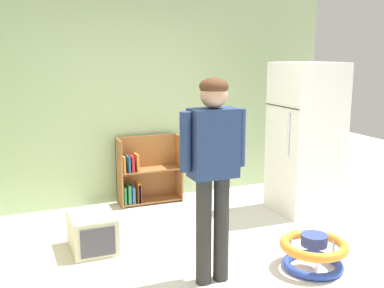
# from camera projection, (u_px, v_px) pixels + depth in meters

# --- Properties ---
(ground_plane) EXTENTS (12.00, 12.00, 0.00)m
(ground_plane) POSITION_uv_depth(u_px,v_px,m) (224.00, 275.00, 4.01)
(ground_plane) COLOR silver
(ground_plane) RESTS_ON ground
(back_wall) EXTENTS (5.20, 0.06, 2.70)m
(back_wall) POSITION_uv_depth(u_px,v_px,m) (143.00, 96.00, 5.85)
(back_wall) COLOR #A1B986
(back_wall) RESTS_ON ground
(refrigerator) EXTENTS (0.73, 0.68, 1.78)m
(refrigerator) POSITION_uv_depth(u_px,v_px,m) (306.00, 138.00, 5.50)
(refrigerator) COLOR white
(refrigerator) RESTS_ON ground
(bookshelf) EXTENTS (0.80, 0.28, 0.85)m
(bookshelf) POSITION_uv_depth(u_px,v_px,m) (145.00, 175.00, 5.86)
(bookshelf) COLOR #985F32
(bookshelf) RESTS_ON ground
(standing_person) EXTENTS (0.57, 0.23, 1.71)m
(standing_person) POSITION_uv_depth(u_px,v_px,m) (213.00, 161.00, 3.70)
(standing_person) COLOR #2A2A28
(standing_person) RESTS_ON ground
(baby_walker) EXTENTS (0.60, 0.60, 0.32)m
(baby_walker) POSITION_uv_depth(u_px,v_px,m) (314.00, 252.00, 4.10)
(baby_walker) COLOR #2E4CBA
(baby_walker) RESTS_ON ground
(pet_carrier) EXTENTS (0.42, 0.55, 0.36)m
(pet_carrier) POSITION_uv_depth(u_px,v_px,m) (92.00, 232.00, 4.49)
(pet_carrier) COLOR beige
(pet_carrier) RESTS_ON ground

